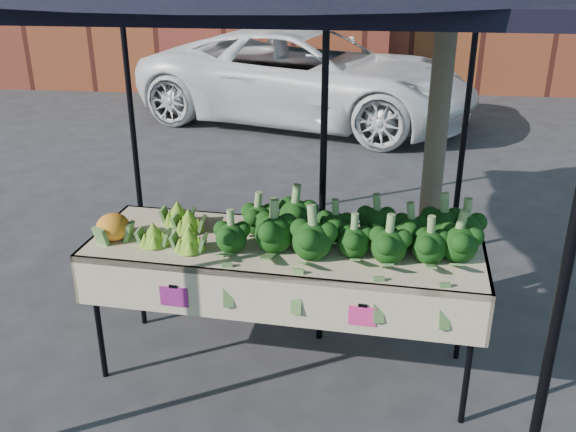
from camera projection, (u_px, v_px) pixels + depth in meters
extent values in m
plane|color=#28282B|center=(263.00, 368.00, 4.22)|extent=(90.00, 90.00, 0.00)
cube|color=#C7B191|center=(284.00, 308.00, 4.06)|extent=(2.46, 0.99, 0.90)
cube|color=#F22D8C|center=(177.00, 301.00, 3.66)|extent=(0.17, 0.01, 0.12)
cube|color=#E72B7A|center=(368.00, 313.00, 3.54)|extent=(0.17, 0.01, 0.12)
ellipsoid|color=#15350B|center=(350.00, 224.00, 3.81)|extent=(1.62, 0.59, 0.28)
ellipsoid|color=#94B830|center=(178.00, 221.00, 3.94)|extent=(0.45, 0.59, 0.22)
ellipsoid|color=orange|center=(113.00, 225.00, 3.91)|extent=(0.22, 0.22, 0.19)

